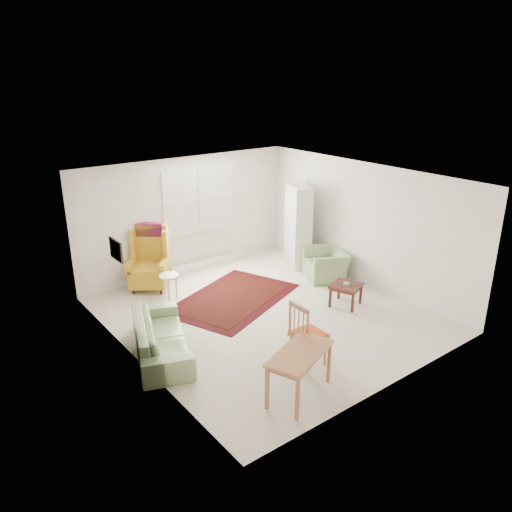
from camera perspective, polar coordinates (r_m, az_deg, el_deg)
room at (r=8.78m, az=0.45°, el=1.13°), size 5.04×5.54×2.51m
rug at (r=9.72m, az=-2.62°, el=-4.85°), size 2.95×2.44×0.03m
sofa at (r=7.94m, az=-10.87°, el=-8.31°), size 1.40×2.09×0.79m
armchair at (r=10.68m, az=7.99°, el=-0.60°), size 1.13×1.19×0.73m
wingback_chair at (r=10.16m, az=-12.25°, el=-0.29°), size 1.07×1.08×1.29m
coffee_table at (r=9.52m, az=10.21°, el=-4.40°), size 0.68×0.68×0.43m
stool at (r=9.75m, az=-9.84°, el=-3.48°), size 0.42×0.42×0.51m
cabinet at (r=11.10m, az=4.87°, el=3.37°), size 0.62×0.82×1.83m
desk at (r=6.92m, az=4.98°, el=-13.25°), size 1.18×0.87×0.67m
desk_chair at (r=7.50m, az=6.04°, el=-8.78°), size 0.46×0.46×1.03m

